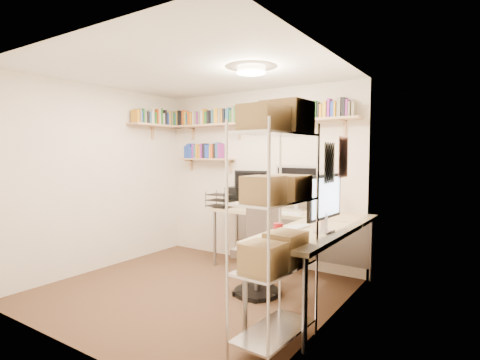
# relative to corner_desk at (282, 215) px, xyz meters

# --- Properties ---
(ground) EXTENTS (3.20, 3.20, 0.00)m
(ground) POSITION_rel_corner_desk_xyz_m (-0.70, -0.94, -0.82)
(ground) COLOR #48351E
(ground) RESTS_ON ground
(room_shell) EXTENTS (3.24, 3.04, 2.52)m
(room_shell) POSITION_rel_corner_desk_xyz_m (-0.70, -0.94, 0.73)
(room_shell) COLOR #F3E0C6
(room_shell) RESTS_ON ground
(wall_shelves) EXTENTS (3.12, 1.09, 0.80)m
(wall_shelves) POSITION_rel_corner_desk_xyz_m (-1.14, 0.36, 1.21)
(wall_shelves) COLOR tan
(wall_shelves) RESTS_ON ground
(corner_desk) EXTENTS (2.20, 2.15, 1.43)m
(corner_desk) POSITION_rel_corner_desk_xyz_m (0.00, 0.00, 0.00)
(corner_desk) COLOR tan
(corner_desk) RESTS_ON ground
(office_chair) EXTENTS (0.55, 0.55, 1.03)m
(office_chair) POSITION_rel_corner_desk_xyz_m (-0.01, -0.55, -0.38)
(office_chair) COLOR black
(office_chair) RESTS_ON ground
(wire_rack) EXTENTS (0.43, 0.82, 2.01)m
(wire_rack) POSITION_rel_corner_desk_xyz_m (0.72, -1.51, 0.48)
(wire_rack) COLOR silver
(wire_rack) RESTS_ON ground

